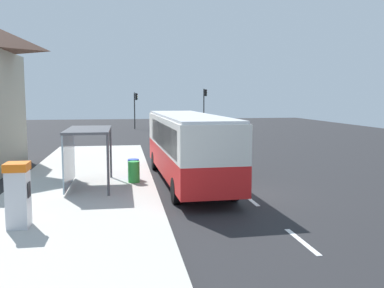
% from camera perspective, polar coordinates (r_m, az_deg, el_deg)
% --- Properties ---
extents(ground_plane, '(56.00, 92.00, 0.04)m').
position_cam_1_polar(ground_plane, '(31.51, -0.68, -1.02)').
color(ground_plane, '#262628').
extents(sidewalk_platform, '(6.20, 30.00, 0.18)m').
position_cam_1_polar(sidewalk_platform, '(19.38, -14.30, -5.59)').
color(sidewalk_platform, beige).
rests_on(sidewalk_platform, ground).
extents(lane_stripe_seg_0, '(0.16, 2.20, 0.01)m').
position_cam_1_polar(lane_stripe_seg_0, '(12.61, 14.51, -12.52)').
color(lane_stripe_seg_0, silver).
rests_on(lane_stripe_seg_0, ground).
extents(lane_stripe_seg_1, '(0.16, 2.20, 0.01)m').
position_cam_1_polar(lane_stripe_seg_1, '(17.12, 7.72, -7.32)').
color(lane_stripe_seg_1, silver).
rests_on(lane_stripe_seg_1, ground).
extents(lane_stripe_seg_2, '(0.16, 2.20, 0.01)m').
position_cam_1_polar(lane_stripe_seg_2, '(21.84, 3.89, -4.28)').
color(lane_stripe_seg_2, silver).
rests_on(lane_stripe_seg_2, ground).
extents(lane_stripe_seg_3, '(0.16, 2.20, 0.01)m').
position_cam_1_polar(lane_stripe_seg_3, '(26.66, 1.46, -2.32)').
color(lane_stripe_seg_3, silver).
rests_on(lane_stripe_seg_3, ground).
extents(lane_stripe_seg_4, '(0.16, 2.20, 0.01)m').
position_cam_1_polar(lane_stripe_seg_4, '(31.54, -0.23, -0.96)').
color(lane_stripe_seg_4, silver).
rests_on(lane_stripe_seg_4, ground).
extents(lane_stripe_seg_5, '(0.16, 2.20, 0.01)m').
position_cam_1_polar(lane_stripe_seg_5, '(36.45, -1.46, 0.04)').
color(lane_stripe_seg_5, silver).
rests_on(lane_stripe_seg_5, ground).
extents(lane_stripe_seg_6, '(0.16, 2.20, 0.01)m').
position_cam_1_polar(lane_stripe_seg_6, '(41.38, -2.40, 0.80)').
color(lane_stripe_seg_6, silver).
rests_on(lane_stripe_seg_6, ground).
extents(lane_stripe_seg_7, '(0.16, 2.20, 0.01)m').
position_cam_1_polar(lane_stripe_seg_7, '(46.33, -3.13, 1.39)').
color(lane_stripe_seg_7, silver).
rests_on(lane_stripe_seg_7, ground).
extents(bus, '(2.84, 11.08, 3.21)m').
position_cam_1_polar(bus, '(19.78, -0.65, -0.00)').
color(bus, red).
rests_on(bus, ground).
extents(white_van, '(2.07, 5.22, 2.30)m').
position_cam_1_polar(white_van, '(38.31, 1.08, 2.36)').
color(white_van, white).
rests_on(white_van, ground).
extents(sedan_near, '(1.84, 4.40, 1.52)m').
position_cam_1_polar(sedan_near, '(49.80, -1.20, 2.66)').
color(sedan_near, '#195933').
rests_on(sedan_near, ground).
extents(ticket_machine, '(0.66, 0.76, 1.94)m').
position_cam_1_polar(ticket_machine, '(13.64, -22.26, -6.27)').
color(ticket_machine, silver).
rests_on(ticket_machine, sidewalk_platform).
extents(recycling_bin_green, '(0.52, 0.52, 0.95)m').
position_cam_1_polar(recycling_bin_green, '(19.44, -7.80, -3.72)').
color(recycling_bin_green, green).
rests_on(recycling_bin_green, sidewalk_platform).
extents(recycling_bin_blue, '(0.52, 0.52, 0.95)m').
position_cam_1_polar(recycling_bin_blue, '(20.13, -7.85, -3.37)').
color(recycling_bin_blue, blue).
rests_on(recycling_bin_blue, sidewalk_platform).
extents(traffic_light_near_side, '(0.49, 0.28, 4.99)m').
position_cam_1_polar(traffic_light_near_side, '(53.49, 1.71, 5.62)').
color(traffic_light_near_side, '#2D2D2D').
rests_on(traffic_light_near_side, ground).
extents(traffic_light_far_side, '(0.49, 0.28, 4.51)m').
position_cam_1_polar(traffic_light_far_side, '(53.35, -7.60, 5.25)').
color(traffic_light_far_side, '#2D2D2D').
rests_on(traffic_light_far_side, ground).
extents(bus_shelter, '(1.80, 4.00, 2.50)m').
position_cam_1_polar(bus_shelter, '(18.74, -14.59, 0.21)').
color(bus_shelter, '#4C4C51').
rests_on(bus_shelter, sidewalk_platform).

